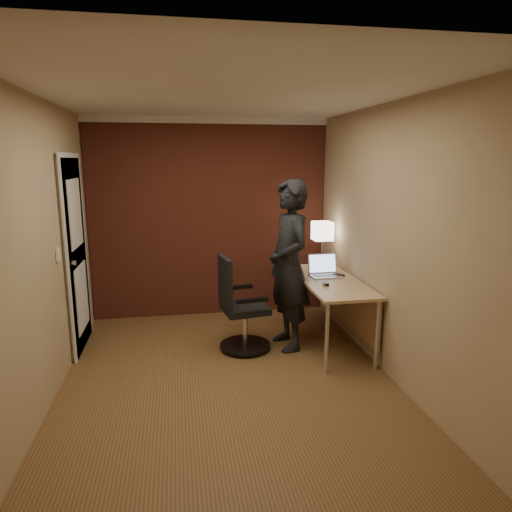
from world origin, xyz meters
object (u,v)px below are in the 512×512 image
desk_lamp (322,232)px  mouse (326,284)px  office_chair (239,310)px  person (289,266)px  desk (336,291)px  laptop (324,270)px  wallet (338,275)px

desk_lamp → mouse: bearing=-105.0°
office_chair → person: person is taller
desk → mouse: size_ratio=15.00×
laptop → person: (-0.45, -0.18, 0.11)m
laptop → mouse: (-0.11, -0.40, -0.05)m
laptop → mouse: 0.41m
mouse → desk_lamp: bearing=89.4°
office_chair → wallet: bearing=6.2°
wallet → laptop: bearing=156.3°
desk → person: bearing=179.2°
desk → office_chair: 1.07m
desk → mouse: (-0.19, -0.21, 0.14)m
wallet → office_chair: bearing=-173.8°
desk → desk_lamp: bearing=86.1°
desk_lamp → person: person is taller
desk_lamp → wallet: 0.67m
wallet → desk: bearing=-120.1°
wallet → person: bearing=-169.4°
laptop → person: size_ratio=0.19×
desk_lamp → laptop: bearing=-104.5°
desk_lamp → office_chair: desk_lamp is taller
desk_lamp → desk: bearing=-93.9°
desk → wallet: 0.20m
laptop → wallet: (0.15, -0.06, -0.05)m
mouse → desk: bearing=63.0°
person → office_chair: bearing=-98.0°
wallet → person: size_ratio=0.06×
laptop → wallet: size_ratio=3.09×
wallet → desk_lamp: bearing=92.6°
wallet → person: (-0.59, -0.11, 0.16)m
desk_lamp → office_chair: (-1.10, -0.65, -0.71)m
person → desk_lamp: bearing=129.6°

